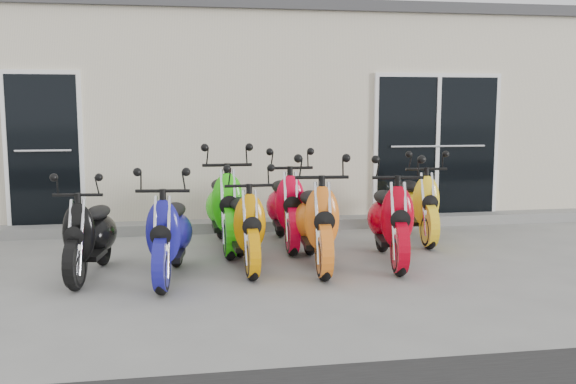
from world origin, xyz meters
The scene contains 14 objects.
ground centered at (0.00, 0.00, 0.00)m, with size 80.00×80.00×0.00m, color gray.
building centered at (0.00, 5.20, 1.60)m, with size 14.00×6.00×3.20m, color beige.
roof_cap centered at (0.00, 5.20, 3.28)m, with size 14.20×6.20×0.16m, color #3F3F42.
front_step centered at (0.00, 2.02, 0.07)m, with size 14.00×0.40×0.15m, color gray.
door_left centered at (-3.20, 2.17, 1.26)m, with size 1.07×0.08×2.22m, color black.
door_right centered at (2.60, 2.17, 1.26)m, with size 2.02×0.08×2.22m, color black.
scooter_front_black centered at (-2.29, -0.26, 0.58)m, with size 0.57×1.57×1.16m, color black, non-canonical shape.
scooter_front_blue centered at (-1.45, -0.51, 0.62)m, with size 0.61×1.67×1.23m, color navy, non-canonical shape.
scooter_front_orange_a centered at (-0.62, -0.15, 0.61)m, with size 0.60×1.65×1.22m, color orange, non-canonical shape.
scooter_front_orange_b centered at (0.18, -0.24, 0.66)m, with size 0.65×1.80×1.33m, color orange, non-canonical shape.
scooter_front_red centered at (1.07, -0.21, 0.65)m, with size 0.64×1.76×1.30m, color #B20013, non-canonical shape.
scooter_back_green centered at (-0.77, 0.86, 0.69)m, with size 0.68×1.87×1.38m, color #2AD90F, non-canonical shape.
scooter_back_red centered at (0.02, 0.91, 0.66)m, with size 0.65×1.78×1.32m, color red, non-canonical shape.
scooter_back_yellow centered at (1.84, 0.95, 0.63)m, with size 0.62×1.70×1.25m, color yellow, non-canonical shape.
Camera 1 is at (-1.32, -7.23, 1.83)m, focal length 40.00 mm.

